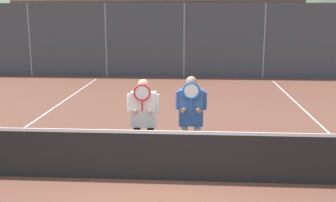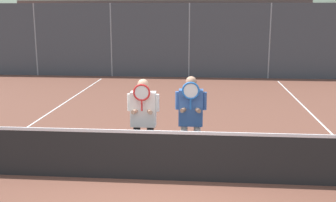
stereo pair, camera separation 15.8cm
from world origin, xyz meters
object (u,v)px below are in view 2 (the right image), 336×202
(car_far_left, at_px, (56,50))
(car_left_of_center, at_px, (147,51))
(car_center, at_px, (246,52))
(player_leftmost, at_px, (143,116))
(player_center_left, at_px, (191,115))

(car_far_left, distance_m, car_left_of_center, 4.88)
(car_far_left, xyz_separation_m, car_left_of_center, (4.86, -0.34, 0.01))
(car_far_left, height_order, car_center, car_far_left)
(car_left_of_center, xyz_separation_m, car_center, (5.03, -0.10, -0.02))
(car_center, bearing_deg, car_far_left, 177.45)
(player_leftmost, height_order, car_center, car_center)
(player_leftmost, xyz_separation_m, player_center_left, (0.88, 0.03, 0.03))
(player_leftmost, bearing_deg, car_far_left, 115.29)
(car_far_left, bearing_deg, car_center, -2.55)
(car_far_left, distance_m, car_center, 9.90)
(player_leftmost, bearing_deg, player_center_left, 2.00)
(player_center_left, height_order, car_far_left, car_far_left)
(player_center_left, bearing_deg, player_leftmost, -178.00)
(player_leftmost, height_order, car_far_left, car_far_left)
(player_center_left, bearing_deg, car_far_left, 118.16)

